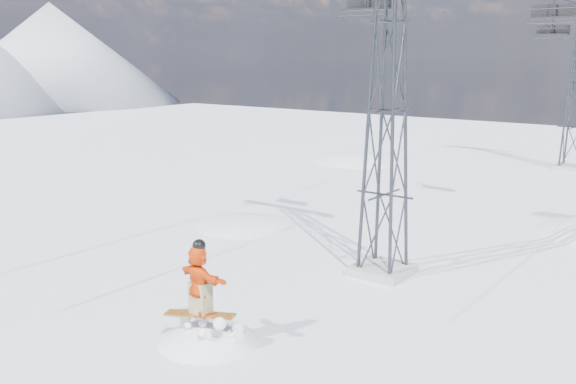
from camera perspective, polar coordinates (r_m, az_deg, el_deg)
ground at (r=16.48m, az=-8.16°, el=-14.10°), size 120.00×120.00×0.00m
snow_terrain at (r=38.94m, az=10.14°, el=-13.71°), size 39.00×37.00×22.00m
lift_tower_near at (r=20.87m, az=8.81°, el=7.08°), size 5.20×1.80×11.43m
lift_chair_near at (r=23.95m, az=6.99°, el=16.29°), size 1.84×0.53×2.28m
lift_chair_mid at (r=29.33m, az=22.56°, el=14.53°), size 1.93×0.55×2.39m
lift_chair_far at (r=46.30m, az=22.45°, el=13.10°), size 2.10×0.60×2.60m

